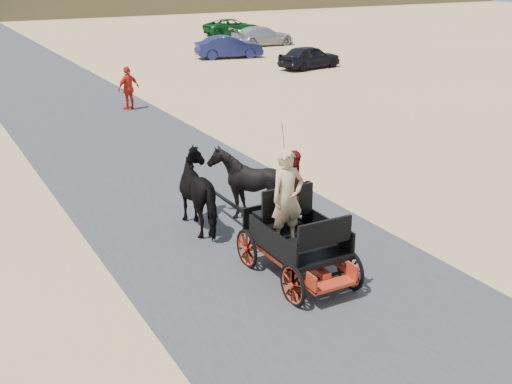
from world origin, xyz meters
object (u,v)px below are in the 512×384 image
horse_left (204,192)px  car_a (309,57)px  car_d (233,27)px  horse_right (248,184)px  car_b (229,47)px  car_c (262,36)px  pedestrian (128,88)px  carriage (297,259)px

horse_left → car_a: bearing=-129.3°
horse_left → car_d: size_ratio=0.44×
horse_right → car_b: (11.14, 23.25, -0.19)m
car_b → car_c: car_b is taller
horse_left → car_d: horse_left is taller
horse_right → pedestrian: pedestrian is taller
pedestrian → car_c: (14.58, 15.00, -0.21)m
horse_right → car_d: (16.92, 34.12, -0.21)m
horse_right → car_c: bearing=-120.0°
carriage → horse_right: 3.09m
carriage → car_b: (11.69, 26.25, 0.30)m
car_c → horse_left: bearing=148.8°
carriage → car_d: size_ratio=0.52×
car_c → car_b: bearing=132.1°
car_c → car_d: car_c is taller
horse_left → car_b: (12.24, 23.25, -0.18)m
carriage → car_b: 28.74m
car_a → car_c: bearing=-25.0°
car_b → car_d: (5.78, 10.86, -0.02)m
horse_left → car_a: size_ratio=0.54×
car_a → car_c: size_ratio=0.83×
car_b → car_d: size_ratio=0.87×
car_a → horse_left: bearing=130.5°
horse_left → car_c: (16.95, 27.44, -0.19)m
carriage → horse_right: (0.55, 3.00, 0.49)m
pedestrian → car_d: size_ratio=0.37×
horse_left → car_b: horse_left is taller
carriage → pedestrian: pedestrian is taller
horse_right → car_a: 22.01m
horse_left → car_c: horse_left is taller
pedestrian → car_b: (9.87, 10.82, -0.20)m
pedestrian → car_b: bearing=-153.3°
horse_left → pedestrian: size_ratio=1.16×
carriage → car_d: 41.02m
car_b → horse_left: bearing=162.8°
carriage → car_a: bearing=56.1°
horse_left → car_c: 32.26m
horse_right → car_a: horse_right is taller
horse_right → pedestrian: 12.50m
horse_right → car_d: bearing=-116.4°
car_a → pedestrian: bearing=102.9°
pedestrian → car_a: (11.98, 5.13, -0.23)m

